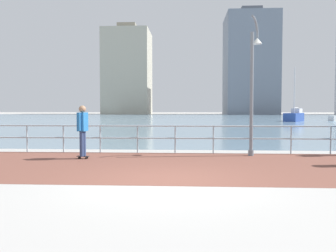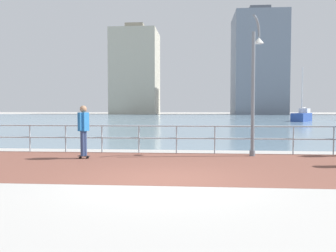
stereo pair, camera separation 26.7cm
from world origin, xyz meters
TOP-DOWN VIEW (x-y plane):
  - ground at (0.00, 40.00)m, footprint 220.00×220.00m
  - brick_paving at (0.00, 2.30)m, footprint 28.00×5.62m
  - harbor_water at (0.00, 50.11)m, footprint 180.00×88.00m
  - waterfront_railing at (0.00, 5.11)m, footprint 25.25×0.06m
  - lamppost at (2.75, 4.66)m, footprint 0.54×0.75m
  - skateboarder at (-2.96, 3.43)m, footprint 0.41×0.56m
  - sailboat_yellow at (14.26, 39.15)m, footprint 3.76×5.07m
  - tower_steel at (-17.61, 97.62)m, footprint 13.27×14.16m
  - tower_glass at (18.12, 96.02)m, footprint 14.19×15.37m

SIDE VIEW (x-z plane):
  - ground at x=0.00m, z-range 0.00..0.00m
  - harbor_water at x=0.00m, z-range 0.00..0.00m
  - brick_paving at x=0.00m, z-range 0.00..0.01m
  - sailboat_yellow at x=14.26m, z-range -2.82..4.15m
  - waterfront_railing at x=0.00m, z-range 0.20..1.23m
  - skateboarder at x=-2.96m, z-range 0.18..1.92m
  - lamppost at x=2.75m, z-range 0.26..5.11m
  - tower_steel at x=-17.61m, z-range -0.83..25.70m
  - tower_glass at x=18.12m, z-range -0.83..29.30m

